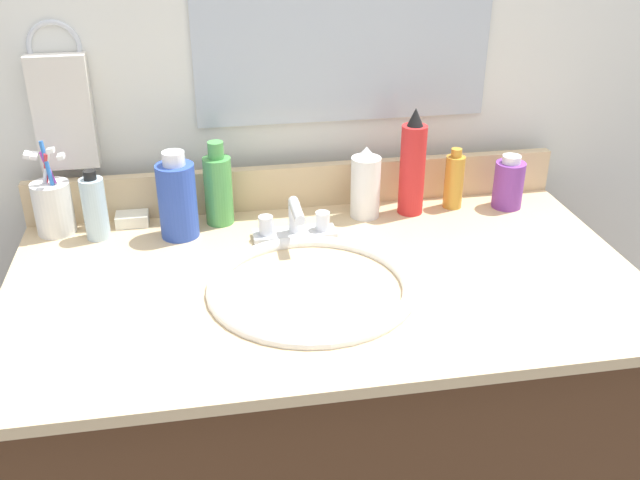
% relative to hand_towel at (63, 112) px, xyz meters
% --- Properties ---
extents(vanity_cabinet, '(1.06, 0.58, 0.75)m').
position_rel_hand_towel_xyz_m(vanity_cabinet, '(0.45, -0.32, -0.62)').
color(vanity_cabinet, '#4C2D19').
rests_on(vanity_cabinet, ground_plane).
extents(countertop, '(1.10, 0.63, 0.02)m').
position_rel_hand_towel_xyz_m(countertop, '(0.45, -0.32, -0.23)').
color(countertop, '#D1B284').
rests_on(countertop, vanity_cabinet).
extents(backsplash, '(1.10, 0.02, 0.09)m').
position_rel_hand_towel_xyz_m(backsplash, '(0.45, -0.02, -0.17)').
color(backsplash, '#D1B284').
rests_on(backsplash, countertop).
extents(back_wall, '(2.20, 0.04, 1.30)m').
position_rel_hand_towel_xyz_m(back_wall, '(0.45, 0.04, -0.34)').
color(back_wall, silver).
rests_on(back_wall, ground_plane).
extents(towel_ring, '(0.10, 0.01, 0.10)m').
position_rel_hand_towel_xyz_m(towel_ring, '(0.00, 0.02, 0.12)').
color(towel_ring, silver).
extents(hand_towel, '(0.11, 0.04, 0.22)m').
position_rel_hand_towel_xyz_m(hand_towel, '(0.00, 0.00, 0.00)').
color(hand_towel, silver).
extents(sink_basin, '(0.36, 0.36, 0.11)m').
position_rel_hand_towel_xyz_m(sink_basin, '(0.42, -0.37, -0.25)').
color(sink_basin, white).
rests_on(sink_basin, countertop).
extents(faucet, '(0.16, 0.10, 0.08)m').
position_rel_hand_towel_xyz_m(faucet, '(0.42, -0.17, -0.19)').
color(faucet, silver).
rests_on(faucet, countertop).
extents(bottle_spray_red, '(0.05, 0.05, 0.22)m').
position_rel_hand_towel_xyz_m(bottle_spray_red, '(0.67, -0.10, -0.12)').
color(bottle_spray_red, red).
rests_on(bottle_spray_red, countertop).
extents(bottle_gel_clear, '(0.05, 0.05, 0.14)m').
position_rel_hand_towel_xyz_m(bottle_gel_clear, '(0.05, -0.10, -0.16)').
color(bottle_gel_clear, silver).
rests_on(bottle_gel_clear, countertop).
extents(bottle_cream_purple, '(0.06, 0.06, 0.11)m').
position_rel_hand_towel_xyz_m(bottle_cream_purple, '(0.88, -0.10, -0.17)').
color(bottle_cream_purple, '#7A3899').
rests_on(bottle_cream_purple, countertop).
extents(bottle_toner_green, '(0.06, 0.06, 0.17)m').
position_rel_hand_towel_xyz_m(bottle_toner_green, '(0.28, -0.08, -0.15)').
color(bottle_toner_green, '#4C9E4C').
rests_on(bottle_toner_green, countertop).
extents(bottle_lotion_white, '(0.06, 0.06, 0.15)m').
position_rel_hand_towel_xyz_m(bottle_lotion_white, '(0.57, -0.10, -0.15)').
color(bottle_lotion_white, white).
rests_on(bottle_lotion_white, countertop).
extents(bottle_oil_amber, '(0.04, 0.04, 0.13)m').
position_rel_hand_towel_xyz_m(bottle_oil_amber, '(0.77, -0.08, -0.16)').
color(bottle_oil_amber, gold).
rests_on(bottle_oil_amber, countertop).
extents(bottle_shampoo_blue, '(0.07, 0.07, 0.17)m').
position_rel_hand_towel_xyz_m(bottle_shampoo_blue, '(0.20, -0.12, -0.14)').
color(bottle_shampoo_blue, '#2D4CB2').
rests_on(bottle_shampoo_blue, countertop).
extents(cup_white_ceramic, '(0.08, 0.07, 0.19)m').
position_rel_hand_towel_xyz_m(cup_white_ceramic, '(-0.04, -0.07, -0.16)').
color(cup_white_ceramic, white).
rests_on(cup_white_ceramic, countertop).
extents(soap_bar, '(0.06, 0.04, 0.02)m').
position_rel_hand_towel_xyz_m(soap_bar, '(0.11, -0.06, -0.21)').
color(soap_bar, white).
rests_on(soap_bar, countertop).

